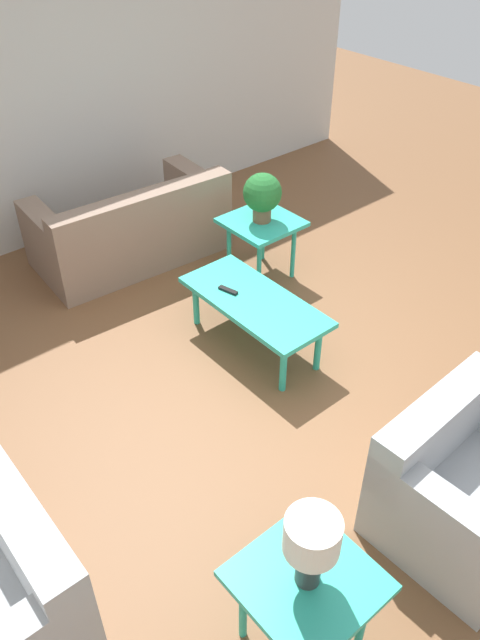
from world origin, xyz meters
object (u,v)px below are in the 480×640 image
Objects in this scene: side_table_lamp at (306,588)px; side_table_plant at (262,228)px; sofa at (132,230)px; potted_plant at (262,194)px; table_lamp at (312,542)px; coffee_table at (255,305)px; armchair at (465,485)px.

side_table_plant is at bearing -38.19° from side_table_lamp.
potted_plant is (-0.99, -0.71, 0.51)m from sofa.
potted_plant is at bearing 129.28° from sofa.
side_table_plant is 0.32m from potted_plant.
table_lamp is (-2.55, 2.01, 0.04)m from potted_plant.
side_table_lamp is (-3.54, 1.30, 0.19)m from sofa.
potted_plant is at bearing -38.19° from table_lamp.
coffee_table is (-1.69, -0.02, 0.09)m from sofa.
sofa is 3.63m from armchair.
table_lamp is (-2.55, 2.01, 0.36)m from side_table_plant.
armchair reaches higher than side_table_lamp.
side_table_plant is (0.70, -0.69, 0.09)m from coffee_table.
sofa is 1.23m from side_table_plant.
table_lamp is (-1.85, 1.32, 0.45)m from coffee_table.
sofa reaches higher than side_table_lamp.
side_table_lamp is (0.09, 1.17, 0.17)m from armchair.
potted_plant is at bearing -38.19° from side_table_lamp.
coffee_table is at bearing 135.35° from potted_plant.
coffee_table is 2.28m from side_table_lamp.
side_table_lamp is at bearing 141.81° from potted_plant.
side_table_lamp is 1.40× the size of table_lamp.
table_lamp is at bearing 90.00° from side_table_lamp.
armchair is 2.38× the size of potted_plant.
armchair is at bearing 91.61° from sofa.
armchair is at bearing 162.32° from side_table_plant.
side_table_lamp reaches higher than coffee_table.
sofa is 1.32m from potted_plant.
sofa is 2.99× the size of side_table_plant.
coffee_table is 2.84× the size of potted_plant.
sofa is 3.81m from table_lamp.
table_lamp reaches higher than side_table_plant.
armchair is 1.70× the size of side_table_plant.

